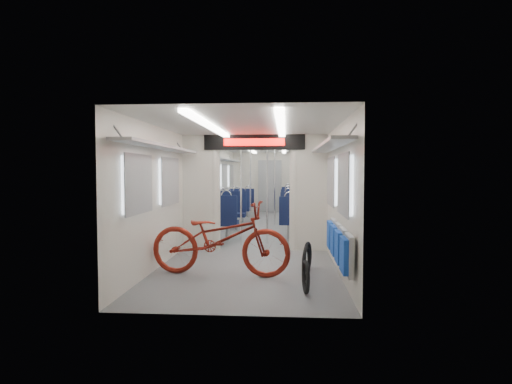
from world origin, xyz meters
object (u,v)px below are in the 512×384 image
at_px(seat_bay_near_right, 298,212).
at_px(bike_hoop_c, 308,258).
at_px(bicycle, 220,238).
at_px(stanchion_near_right, 267,191).
at_px(flip_bench, 338,244).
at_px(bike_hoop_b, 306,265).
at_px(seat_bay_near_left, 223,212).
at_px(bike_hoop_a, 306,279).
at_px(stanchion_far_left, 251,186).
at_px(seat_bay_far_left, 238,203).
at_px(seat_bay_far_right, 295,202).
at_px(stanchion_near_left, 241,191).
at_px(stanchion_far_right, 275,186).

bearing_deg(seat_bay_near_right, bike_hoop_c, -89.49).
distance_m(bicycle, stanchion_near_right, 3.00).
bearing_deg(flip_bench, bike_hoop_b, 150.36).
height_order(flip_bench, seat_bay_near_left, seat_bay_near_left).
xyz_separation_m(bike_hoop_c, seat_bay_near_right, (-0.04, 4.03, 0.34)).
xyz_separation_m(flip_bench, bike_hoop_c, (-0.38, 0.77, -0.37)).
distance_m(bike_hoop_b, seat_bay_near_right, 4.57).
xyz_separation_m(bicycle, bike_hoop_b, (1.29, -0.21, -0.34)).
relative_size(bike_hoop_a, stanchion_far_left, 0.19).
bearing_deg(bicycle, seat_bay_far_left, 11.30).
distance_m(bicycle, seat_bay_near_left, 4.20).
height_order(bicycle, seat_bay_far_right, seat_bay_far_right).
bearing_deg(stanchion_far_left, stanchion_near_right, -78.61).
bearing_deg(stanchion_near_right, seat_bay_far_right, 81.95).
bearing_deg(seat_bay_far_right, stanchion_near_left, -103.33).
distance_m(flip_bench, stanchion_near_left, 3.54).
bearing_deg(bicycle, stanchion_near_left, 6.01).
xyz_separation_m(bike_hoop_a, stanchion_near_right, (-0.66, 3.80, 0.96)).
bearing_deg(bicycle, stanchion_far_left, 7.33).
relative_size(bicycle, bike_hoop_a, 4.91).
xyz_separation_m(flip_bench, bike_hoop_a, (-0.47, -0.46, -0.39)).
bearing_deg(stanchion_near_left, seat_bay_far_left, 97.11).
relative_size(seat_bay_far_right, stanchion_near_left, 0.95).
bearing_deg(bike_hoop_c, stanchion_far_right, 96.63).
distance_m(seat_bay_near_right, stanchion_near_right, 1.74).
xyz_separation_m(bike_hoop_a, stanchion_far_right, (-0.59, 7.02, 0.96)).
bearing_deg(bike_hoop_a, flip_bench, 44.76).
height_order(seat_bay_near_right, stanchion_far_left, stanchion_far_left).
bearing_deg(seat_bay_far_right, bike_hoop_b, -90.05).
height_order(bike_hoop_c, seat_bay_near_left, seat_bay_near_left).
bearing_deg(bike_hoop_b, seat_bay_far_right, 89.95).
xyz_separation_m(bike_hoop_b, seat_bay_far_right, (0.01, 8.13, 0.33)).
distance_m(seat_bay_near_right, seat_bay_far_left, 3.70).
bearing_deg(seat_bay_near_right, seat_bay_far_left, 120.38).
height_order(stanchion_near_left, stanchion_far_left, same).
relative_size(bike_hoop_b, bike_hoop_c, 1.05).
distance_m(stanchion_near_right, stanchion_far_left, 3.17).
bearing_deg(bike_hoop_b, stanchion_near_left, 113.84).
bearing_deg(bike_hoop_b, stanchion_near_right, 102.84).
bearing_deg(bike_hoop_c, bike_hoop_b, -94.65).
distance_m(flip_bench, seat_bay_near_left, 5.15).
distance_m(bicycle, bike_hoop_a, 1.59).
relative_size(flip_bench, seat_bay_near_left, 0.92).
distance_m(seat_bay_near_right, stanchion_far_right, 1.96).
xyz_separation_m(bike_hoop_c, seat_bay_far_left, (-1.91, 7.22, 0.32)).
xyz_separation_m(bicycle, stanchion_far_left, (-0.04, 5.99, 0.59)).
bearing_deg(bike_hoop_b, bicycle, 170.82).
relative_size(bicycle, flip_bench, 1.03).
relative_size(bike_hoop_c, seat_bay_far_right, 0.22).
bearing_deg(bike_hoop_a, stanchion_far_left, 100.58).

